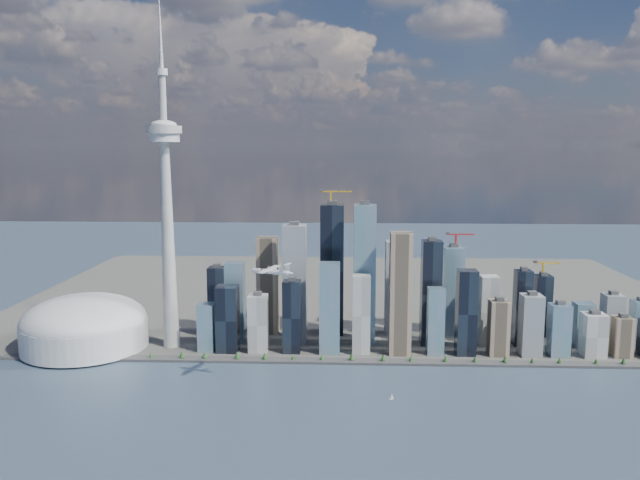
{
  "coord_description": "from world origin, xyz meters",
  "views": [
    {
      "loc": [
        -13.68,
        -669.65,
        330.28
      ],
      "look_at": [
        -52.71,
        260.0,
        189.18
      ],
      "focal_mm": 35.0,
      "sensor_mm": 36.0,
      "label": 1
    }
  ],
  "objects_px": {
    "dome_stadium": "(85,325)",
    "airplane": "(271,271)",
    "sailboat_west": "(392,397)",
    "needle_tower": "(167,205)"
  },
  "relations": [
    {
      "from": "needle_tower",
      "to": "airplane",
      "type": "bearing_deg",
      "value": -44.33
    },
    {
      "from": "sailboat_west",
      "to": "airplane",
      "type": "bearing_deg",
      "value": 169.11
    },
    {
      "from": "airplane",
      "to": "sailboat_west",
      "type": "bearing_deg",
      "value": 13.79
    },
    {
      "from": "needle_tower",
      "to": "dome_stadium",
      "type": "relative_size",
      "value": 2.75
    },
    {
      "from": "sailboat_west",
      "to": "needle_tower",
      "type": "bearing_deg",
      "value": 144.3
    },
    {
      "from": "needle_tower",
      "to": "sailboat_west",
      "type": "relative_size",
      "value": 59.13
    },
    {
      "from": "sailboat_west",
      "to": "dome_stadium",
      "type": "bearing_deg",
      "value": 152.88
    },
    {
      "from": "dome_stadium",
      "to": "sailboat_west",
      "type": "relative_size",
      "value": 21.48
    },
    {
      "from": "needle_tower",
      "to": "dome_stadium",
      "type": "xyz_separation_m",
      "value": [
        -140.0,
        -10.0,
        -196.4
      ]
    },
    {
      "from": "dome_stadium",
      "to": "airplane",
      "type": "height_order",
      "value": "airplane"
    }
  ]
}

